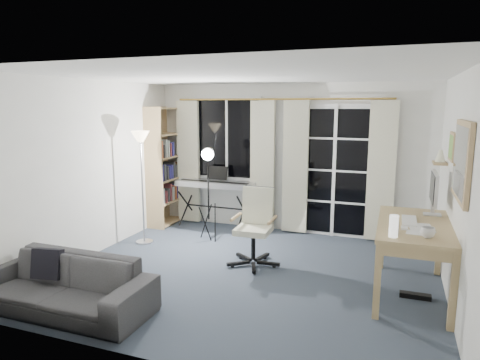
% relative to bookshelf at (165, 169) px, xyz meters
% --- Properties ---
extents(floor, '(4.50, 4.00, 0.02)m').
position_rel_bookshelf_xyz_m(floor, '(2.13, -1.72, -0.97)').
color(floor, '#36424F').
rests_on(floor, ground).
extents(window, '(1.20, 0.08, 1.40)m').
position_rel_bookshelf_xyz_m(window, '(1.08, 0.25, 0.54)').
color(window, white).
rests_on(window, floor).
extents(french_door, '(1.32, 0.09, 2.11)m').
position_rel_bookshelf_xyz_m(french_door, '(2.88, 0.25, 0.06)').
color(french_door, white).
rests_on(french_door, floor).
extents(curtains, '(3.60, 0.07, 2.13)m').
position_rel_bookshelf_xyz_m(curtains, '(1.99, 0.16, 0.13)').
color(curtains, gold).
rests_on(curtains, floor).
extents(bookshelf, '(0.33, 0.95, 2.03)m').
position_rel_bookshelf_xyz_m(bookshelf, '(0.00, 0.00, 0.00)').
color(bookshelf, tan).
rests_on(bookshelf, floor).
extents(torchiere_lamp, '(0.28, 0.28, 1.69)m').
position_rel_bookshelf_xyz_m(torchiere_lamp, '(0.27, -1.13, 0.39)').
color(torchiere_lamp, '#B2B2B7').
rests_on(torchiere_lamp, floor).
extents(keyboard_piano, '(1.35, 0.66, 0.98)m').
position_rel_bookshelf_xyz_m(keyboard_piano, '(0.96, -0.03, -0.22)').
color(keyboard_piano, black).
rests_on(keyboard_piano, floor).
extents(studio_light, '(0.33, 0.34, 1.47)m').
position_rel_bookshelf_xyz_m(studio_light, '(1.14, -0.70, 0.21)').
color(studio_light, black).
rests_on(studio_light, floor).
extents(office_chair, '(0.67, 0.69, 1.00)m').
position_rel_bookshelf_xyz_m(office_chair, '(2.10, -1.30, -0.38)').
color(office_chair, black).
rests_on(office_chair, floor).
extents(desk, '(0.76, 1.51, 0.80)m').
position_rel_bookshelf_xyz_m(desk, '(4.01, -1.64, -0.26)').
color(desk, tan).
rests_on(desk, floor).
extents(monitor, '(0.19, 0.58, 0.50)m').
position_rel_bookshelf_xyz_m(monitor, '(4.20, -1.19, 0.14)').
color(monitor, silver).
rests_on(monitor, desk).
extents(desk_clutter, '(0.47, 0.91, 1.02)m').
position_rel_bookshelf_xyz_m(desk_clutter, '(3.94, -1.88, -0.33)').
color(desk_clutter, white).
rests_on(desk_clutter, desk).
extents(mug, '(0.13, 0.10, 0.13)m').
position_rel_bookshelf_xyz_m(mug, '(4.11, -2.14, -0.09)').
color(mug, silver).
rests_on(mug, desk).
extents(wall_mirror, '(0.04, 0.94, 0.74)m').
position_rel_bookshelf_xyz_m(wall_mirror, '(4.35, -2.07, 0.59)').
color(wall_mirror, tan).
rests_on(wall_mirror, floor).
extents(framed_print, '(0.03, 0.42, 0.32)m').
position_rel_bookshelf_xyz_m(framed_print, '(4.35, -1.17, 0.64)').
color(framed_print, tan).
rests_on(framed_print, floor).
extents(wall_shelf, '(0.16, 0.30, 0.18)m').
position_rel_bookshelf_xyz_m(wall_shelf, '(4.29, -0.67, 0.44)').
color(wall_shelf, tan).
rests_on(wall_shelf, floor).
extents(sofa, '(1.85, 0.54, 0.72)m').
position_rel_bookshelf_xyz_m(sofa, '(0.69, -3.27, -0.60)').
color(sofa, '#2C2B2E').
rests_on(sofa, floor).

